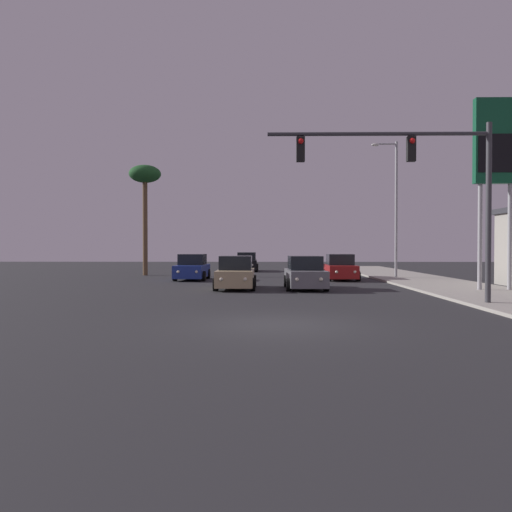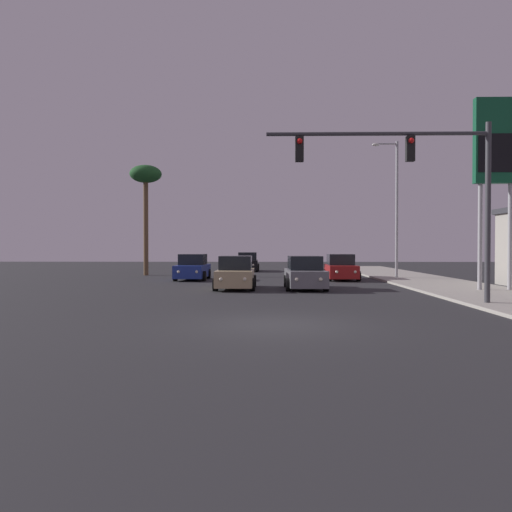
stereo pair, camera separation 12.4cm
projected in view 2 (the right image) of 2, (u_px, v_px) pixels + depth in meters
The scene contains 11 objects.
ground_plane at pixel (274, 325), 13.63m from camera, with size 120.00×120.00×0.00m, color #28282B.
sidewalk_right at pixel (473, 291), 23.43m from camera, with size 5.00×60.00×0.12m.
car_grey at pixel (305, 274), 25.28m from camera, with size 2.04×4.34×1.68m.
car_black at pixel (248, 263), 44.48m from camera, with size 2.04×4.32×1.68m.
car_tan at pixel (236, 274), 25.43m from camera, with size 2.04×4.31×1.68m.
car_blue at pixel (193, 268), 32.53m from camera, with size 2.04×4.33×1.68m.
car_red at pixel (341, 268), 32.34m from camera, with size 2.04×4.33×1.68m.
traffic_light_mast at pixel (422, 174), 17.97m from camera, with size 8.09×0.36×6.50m.
street_lamp at pixel (395, 202), 32.99m from camera, with size 1.74×0.24×9.00m.
gas_station_sign at pixel (496, 152), 23.38m from camera, with size 2.00×0.42×9.00m.
palm_tree_mid at pixel (146, 180), 37.69m from camera, with size 2.40×2.40×8.34m.
Camera 2 is at (-0.22, -13.60, 2.11)m, focal length 35.00 mm.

